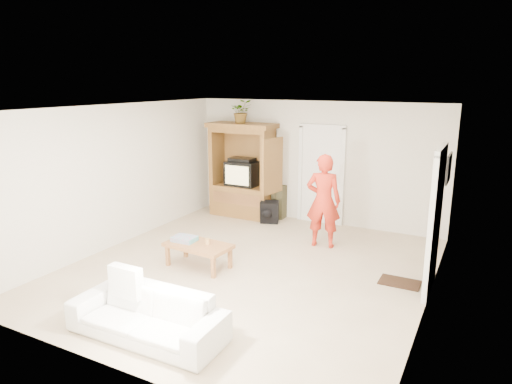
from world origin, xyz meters
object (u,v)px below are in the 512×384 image
(man, at_px, (323,201))
(coffee_table, at_px, (198,247))
(sofa, at_px, (147,315))
(armoire, at_px, (243,176))

(man, relative_size, coffee_table, 1.54)
(man, distance_m, coffee_table, 2.45)
(sofa, height_order, coffee_table, sofa)
(armoire, xyz_separation_m, coffee_table, (0.80, -2.96, -0.56))
(armoire, bearing_deg, man, -25.25)
(armoire, relative_size, sofa, 1.09)
(coffee_table, bearing_deg, sofa, -67.64)
(armoire, distance_m, man, 2.51)
(armoire, relative_size, man, 1.21)
(sofa, bearing_deg, coffee_table, 107.23)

